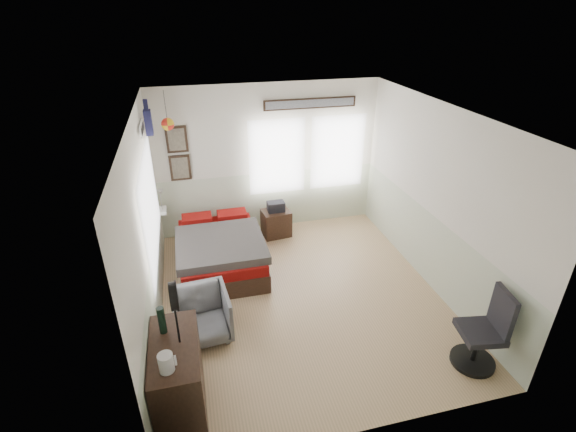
% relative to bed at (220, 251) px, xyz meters
% --- Properties ---
extents(ground_plane, '(4.00, 4.50, 0.01)m').
position_rel_bed_xyz_m(ground_plane, '(1.06, -1.08, -0.29)').
color(ground_plane, tan).
extents(room_shell, '(4.02, 4.52, 2.71)m').
position_rel_bed_xyz_m(room_shell, '(0.98, -0.89, 1.32)').
color(room_shell, beige).
rests_on(room_shell, ground_plane).
extents(wall_decor, '(3.55, 1.32, 1.44)m').
position_rel_bed_xyz_m(wall_decor, '(-0.04, 0.88, 1.81)').
color(wall_decor, black).
rests_on(wall_decor, room_shell).
extents(bed, '(1.36, 1.85, 0.59)m').
position_rel_bed_xyz_m(bed, '(0.00, 0.00, 0.00)').
color(bed, black).
rests_on(bed, ground_plane).
extents(dresser, '(0.48, 1.00, 0.90)m').
position_rel_bed_xyz_m(dresser, '(-0.68, -2.62, 0.16)').
color(dresser, black).
rests_on(dresser, ground_plane).
extents(armchair, '(0.75, 0.77, 0.65)m').
position_rel_bed_xyz_m(armchair, '(-0.39, -1.54, 0.04)').
color(armchair, slate).
rests_on(armchair, ground_plane).
extents(nightstand, '(0.53, 0.45, 0.49)m').
position_rel_bed_xyz_m(nightstand, '(1.10, 0.79, -0.04)').
color(nightstand, black).
rests_on(nightstand, ground_plane).
extents(task_chair, '(0.53, 0.53, 1.04)m').
position_rel_bed_xyz_m(task_chair, '(2.79, -2.82, 0.13)').
color(task_chair, black).
rests_on(task_chair, ground_plane).
extents(kettle, '(0.16, 0.14, 0.19)m').
position_rel_bed_xyz_m(kettle, '(-0.73, -2.92, 0.71)').
color(kettle, silver).
rests_on(kettle, dresser).
extents(bottle, '(0.08, 0.08, 0.31)m').
position_rel_bed_xyz_m(bottle, '(-0.77, -2.40, 0.77)').
color(bottle, black).
rests_on(bottle, dresser).
extents(stand_fan, '(0.09, 0.29, 0.71)m').
position_rel_bed_xyz_m(stand_fan, '(-0.60, -2.58, 1.16)').
color(stand_fan, black).
rests_on(stand_fan, dresser).
extents(black_bag, '(0.31, 0.21, 0.18)m').
position_rel_bed_xyz_m(black_bag, '(1.10, 0.79, 0.30)').
color(black_bag, black).
rests_on(black_bag, nightstand).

